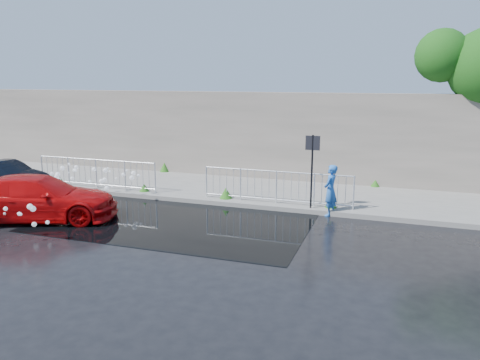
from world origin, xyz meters
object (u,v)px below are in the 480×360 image
Objects in this scene: red_car at (38,198)px; sign_post at (312,160)px; dark_car at (6,176)px; person at (330,190)px.

sign_post is at bearing -87.16° from red_car.
dark_car is (-11.58, -0.68, -1.17)m from sign_post.
sign_post is 11.66m from dark_car.
dark_car is 2.09× the size of person.
dark_car is at bearing -176.62° from sign_post.
person is (8.31, 3.26, 0.13)m from red_car.
sign_post is 0.54× the size of red_car.
person is at bearing -9.17° from sign_post.
red_car is 2.88× the size of person.
sign_post is 1.55× the size of person.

